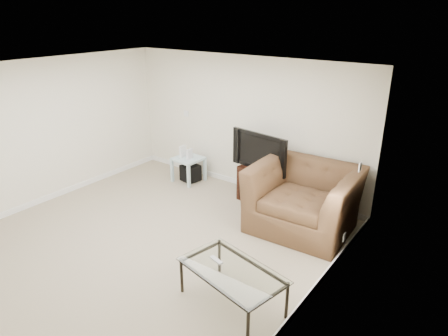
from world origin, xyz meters
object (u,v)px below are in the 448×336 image
Objects in this scene: subwoofer at (191,173)px; coffee_table at (232,287)px; television at (263,150)px; tv_stand at (263,184)px; recliner at (304,188)px; side_table at (189,169)px.

coffee_table is at bearing -42.08° from subwoofer.
coffee_table is (1.14, -2.55, -0.73)m from television.
tv_stand is at bearing 113.70° from coffee_table.
recliner is at bearing -8.11° from subwoofer.
recliner is at bearing 93.49° from coffee_table.
television reaches higher than subwoofer.
television reaches higher than coffee_table.
coffee_table is (2.80, -2.48, -0.01)m from side_table.
side_table is at bearing 138.47° from coffee_table.
recliner reaches higher than television.
subwoofer is at bearing 169.20° from recliner.
recliner is at bearing -19.43° from tv_stand.
recliner reaches higher than subwoofer.
tv_stand is 1.64m from subwoofer.
subwoofer is (-1.63, -0.08, -0.15)m from tv_stand.
tv_stand is 1.16m from recliner.
television is 3.30× the size of subwoofer.
tv_stand reaches higher than coffee_table.
side_table is 1.61× the size of subwoofer.
tv_stand reaches higher than side_table.
recliner reaches higher than side_table.
tv_stand is at bearing 3.50° from side_table.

